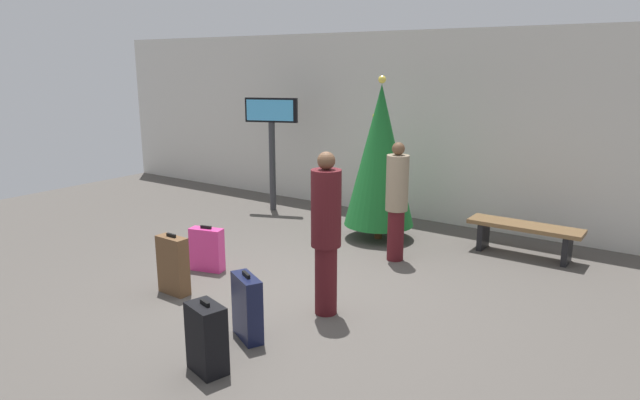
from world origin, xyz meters
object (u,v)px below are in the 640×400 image
traveller_1 (397,199)px  suitcase_0 (173,265)px  suitcase_1 (207,249)px  holiday_tree (380,156)px  traveller_0 (326,230)px  waiting_bench (524,232)px  suitcase_3 (207,338)px  flight_info_kiosk (272,132)px  suitcase_2 (247,307)px

traveller_1 → suitcase_0: size_ratio=2.23×
traveller_1 → suitcase_1: traveller_1 is taller
traveller_1 → holiday_tree: bearing=132.6°
holiday_tree → traveller_0: 2.95m
traveller_0 → suitcase_1: (-2.08, 0.20, -0.68)m
waiting_bench → traveller_0: bearing=-111.3°
waiting_bench → suitcase_1: size_ratio=2.54×
suitcase_3 → suitcase_0: bearing=147.8°
flight_info_kiosk → suitcase_1: 3.55m
traveller_0 → suitcase_0: traveller_0 is taller
flight_info_kiosk → waiting_bench: flight_info_kiosk is taller
suitcase_0 → traveller_0: bearing=18.0°
suitcase_0 → suitcase_1: size_ratio=1.21×
suitcase_3 → waiting_bench: bearing=73.4°
holiday_tree → suitcase_2: size_ratio=3.62×
suitcase_0 → suitcase_2: 1.56m
flight_info_kiosk → suitcase_3: bearing=-56.3°
traveller_0 → suitcase_0: size_ratio=2.42×
holiday_tree → traveller_0: holiday_tree is taller
flight_info_kiosk → suitcase_2: bearing=-53.3°
suitcase_2 → suitcase_3: 0.70m
traveller_0 → suitcase_3: traveller_0 is taller
suitcase_1 → holiday_tree: bearing=65.2°
traveller_1 → suitcase_0: 3.16m
suitcase_1 → suitcase_3: size_ratio=0.91×
traveller_0 → suitcase_3: (-0.19, -1.64, -0.65)m
suitcase_2 → suitcase_3: bearing=-79.2°
waiting_bench → suitcase_1: suitcase_1 is taller
suitcase_1 → suitcase_2: (1.77, -1.15, 0.04)m
flight_info_kiosk → waiting_bench: size_ratio=1.33×
traveller_1 → suitcase_1: bearing=-135.8°
traveller_1 → suitcase_2: 3.04m
holiday_tree → suitcase_3: holiday_tree is taller
suitcase_3 → traveller_0: bearing=83.5°
suitcase_3 → traveller_1: bearing=90.0°
holiday_tree → suitcase_3: (0.70, -4.43, -1.02)m
suitcase_1 → traveller_0: bearing=-5.4°
flight_info_kiosk → suitcase_0: 4.32m
suitcase_0 → suitcase_2: bearing=-13.1°
flight_info_kiosk → suitcase_3: (3.26, -4.88, -1.18)m
suitcase_2 → suitcase_3: suitcase_2 is taller
suitcase_2 → flight_info_kiosk: bearing=126.7°
holiday_tree → suitcase_1: size_ratio=4.09×
waiting_bench → suitcase_3: bearing=-106.6°
suitcase_0 → suitcase_3: 1.95m
flight_info_kiosk → suitcase_3: flight_info_kiosk is taller
flight_info_kiosk → traveller_1: flight_info_kiosk is taller
flight_info_kiosk → traveller_0: bearing=-43.2°
suitcase_0 → suitcase_1: suitcase_0 is taller
traveller_0 → suitcase_3: bearing=-96.5°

